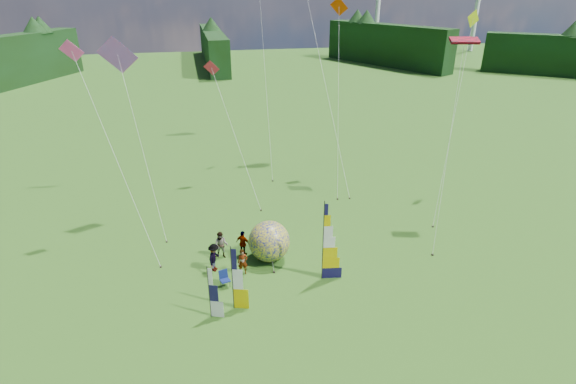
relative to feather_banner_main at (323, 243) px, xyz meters
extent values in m
plane|color=#376317|center=(-0.86, -2.75, -2.57)|extent=(220.00, 220.00, 0.00)
sphere|color=#000773|center=(-2.77, 2.82, -1.22)|extent=(3.49, 3.49, 2.70)
imported|color=#66594C|center=(-4.68, 1.56, -1.72)|extent=(0.65, 0.45, 1.70)
imported|color=#66594C|center=(-5.83, 3.70, -1.63)|extent=(1.01, 0.72, 1.88)
imported|color=#66594C|center=(-6.37, 2.29, -1.62)|extent=(0.94, 1.30, 1.89)
imported|color=#66594C|center=(-4.39, 3.67, -1.67)|extent=(1.08, 1.01, 1.80)
camera|label=1|loc=(-6.94, -21.95, 13.93)|focal=28.00mm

